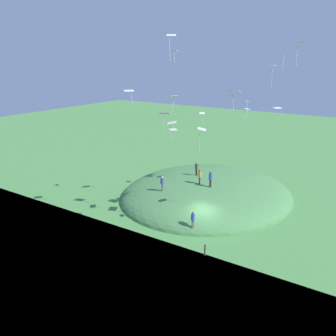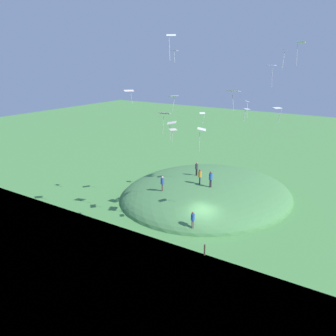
# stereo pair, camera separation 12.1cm
# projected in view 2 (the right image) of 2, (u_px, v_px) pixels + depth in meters

# --- Properties ---
(ground_plane) EXTENTS (160.00, 160.00, 0.00)m
(ground_plane) POSITION_uv_depth(u_px,v_px,m) (202.00, 226.00, 36.21)
(ground_plane) COLOR #4A8843
(grass_hill) EXTENTS (22.22, 19.99, 4.68)m
(grass_hill) POSITION_uv_depth(u_px,v_px,m) (207.00, 195.00, 44.21)
(grass_hill) COLOR #478046
(grass_hill) RESTS_ON ground_plane
(person_walking_path) EXTENTS (0.46, 0.46, 1.68)m
(person_walking_path) POSITION_uv_depth(u_px,v_px,m) (197.00, 167.00, 43.90)
(person_walking_path) COLOR black
(person_walking_path) RESTS_ON grass_hill
(person_watching_kites) EXTENTS (0.55, 0.55, 1.84)m
(person_watching_kites) POSITION_uv_depth(u_px,v_px,m) (211.00, 177.00, 40.12)
(person_watching_kites) COLOR black
(person_watching_kites) RESTS_ON grass_hill
(person_on_hilltop) EXTENTS (0.50, 0.50, 1.68)m
(person_on_hilltop) POSITION_uv_depth(u_px,v_px,m) (162.00, 182.00, 40.03)
(person_on_hilltop) COLOR brown
(person_on_hilltop) RESTS_ON grass_hill
(person_with_child) EXTENTS (0.47, 0.47, 1.76)m
(person_with_child) POSITION_uv_depth(u_px,v_px,m) (200.00, 175.00, 41.02)
(person_with_child) COLOR #1C2B49
(person_with_child) RESTS_ON grass_hill
(person_near_shore) EXTENTS (0.52, 0.52, 1.64)m
(person_near_shore) POSITION_uv_depth(u_px,v_px,m) (193.00, 218.00, 33.96)
(person_near_shore) COLOR #565146
(person_near_shore) RESTS_ON grass_hill
(kite_0) EXTENTS (1.08, 1.09, 1.36)m
(kite_0) POSITION_uv_depth(u_px,v_px,m) (173.00, 130.00, 33.07)
(kite_0) COLOR white
(kite_1) EXTENTS (1.28, 1.16, 1.61)m
(kite_1) POSITION_uv_depth(u_px,v_px,m) (172.00, 123.00, 29.84)
(kite_1) COLOR silver
(kite_2) EXTENTS (1.08, 1.00, 1.76)m
(kite_2) POSITION_uv_depth(u_px,v_px,m) (173.00, 97.00, 37.30)
(kite_2) COLOR white
(kite_3) EXTENTS (0.84, 1.17, 1.86)m
(kite_3) POSITION_uv_depth(u_px,v_px,m) (233.00, 92.00, 31.72)
(kite_3) COLOR #F3DAD4
(kite_4) EXTENTS (0.80, 0.76, 1.81)m
(kite_4) POSITION_uv_depth(u_px,v_px,m) (247.00, 103.00, 37.13)
(kite_4) COLOR white
(kite_5) EXTENTS (0.87, 0.69, 1.72)m
(kite_5) POSITION_uv_depth(u_px,v_px,m) (284.00, 51.00, 29.58)
(kite_5) COLOR silver
(kite_6) EXTENTS (0.52, 0.72, 2.20)m
(kite_6) POSITION_uv_depth(u_px,v_px,m) (300.00, 45.00, 33.42)
(kite_6) COLOR silver
(kite_7) EXTENTS (0.84, 0.80, 1.29)m
(kite_7) POSITION_uv_depth(u_px,v_px,m) (278.00, 109.00, 29.80)
(kite_7) COLOR white
(kite_8) EXTENTS (1.07, 1.04, 1.27)m
(kite_8) POSITION_uv_depth(u_px,v_px,m) (129.00, 91.00, 32.89)
(kite_8) COLOR white
(kite_9) EXTENTS (1.14, 0.84, 2.13)m
(kite_9) POSITION_uv_depth(u_px,v_px,m) (272.00, 66.00, 35.98)
(kite_9) COLOR white
(kite_10) EXTENTS (1.30, 1.16, 2.12)m
(kite_10) POSITION_uv_depth(u_px,v_px,m) (201.00, 130.00, 32.19)
(kite_10) COLOR white
(kite_11) EXTENTS (0.54, 0.62, 1.13)m
(kite_11) POSITION_uv_depth(u_px,v_px,m) (175.00, 52.00, 34.19)
(kite_11) COLOR white
(kite_12) EXTENTS (0.80, 0.88, 2.00)m
(kite_12) POSITION_uv_depth(u_px,v_px,m) (171.00, 38.00, 28.08)
(kite_12) COLOR white
(kite_13) EXTENTS (0.66, 0.72, 1.26)m
(kite_13) POSITION_uv_depth(u_px,v_px,m) (202.00, 114.00, 40.94)
(kite_13) COLOR white
(kite_14) EXTENTS (0.99, 1.24, 2.08)m
(kite_14) POSITION_uv_depth(u_px,v_px,m) (165.00, 114.00, 33.82)
(kite_14) COLOR silver
(kite_15) EXTENTS (0.73, 0.73, 1.07)m
(kite_15) POSITION_uv_depth(u_px,v_px,m) (246.00, 110.00, 28.71)
(kite_15) COLOR white
(mooring_post) EXTENTS (0.14, 0.14, 1.01)m
(mooring_post) POSITION_uv_depth(u_px,v_px,m) (205.00, 250.00, 30.70)
(mooring_post) COLOR brown
(mooring_post) RESTS_ON ground_plane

